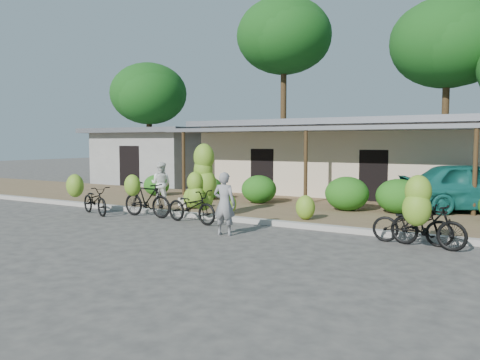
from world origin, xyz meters
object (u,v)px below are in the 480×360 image
object	(u,v)px
teal_van	(476,187)
sack_far	(187,202)
bike_far_right	(412,224)
bystander	(161,184)
bike_center	(197,192)
sack_near	(193,203)
bike_right	(424,218)
tree_center_right	(444,42)
bike_left	(145,198)
bike_far_left	(92,198)
tree_far_center	(282,35)
vendor	(224,204)
tree_back_left	(148,93)

from	to	relation	value
teal_van	sack_far	bearing A→B (deg)	88.29
bike_far_right	bystander	bearing A→B (deg)	78.54
bike_center	sack_near	xyz separation A→B (m)	(-1.52, 1.84, -0.64)
bike_center	sack_far	xyz separation A→B (m)	(-1.80, 1.89, -0.65)
bike_right	tree_center_right	bearing A→B (deg)	18.49
bike_left	bystander	size ratio (longest dim) A/B	1.21
bike_far_left	tree_far_center	bearing A→B (deg)	21.82
bike_center	bystander	distance (m)	3.28
bike_center	bike_right	world-z (taller)	bike_center
bike_far_right	teal_van	xyz separation A→B (m)	(1.00, 5.57, 0.46)
vendor	sack_far	bearing A→B (deg)	-49.35
tree_far_center	sack_far	world-z (taller)	tree_far_center
tree_back_left	bystander	size ratio (longest dim) A/B	4.75
bike_center	sack_far	world-z (taller)	bike_center
tree_back_left	bike_far_right	world-z (taller)	tree_back_left
tree_center_right	teal_van	distance (m)	11.95
bike_left	bike_right	bearing A→B (deg)	-91.74
sack_far	tree_center_right	bearing A→B (deg)	63.49
bike_far_right	sack_near	distance (m)	7.88
tree_far_center	bike_far_right	xyz separation A→B (m)	(10.29, -14.74, -8.34)
tree_center_right	vendor	distance (m)	18.13
bike_far_right	bike_far_left	bearing A→B (deg)	92.80
sack_far	bystander	world-z (taller)	bystander
tree_far_center	bike_center	size ratio (longest dim) A/B	4.67
bike_far_right	sack_far	world-z (taller)	bike_far_right
bike_far_right	teal_van	distance (m)	5.68
sack_far	teal_van	world-z (taller)	teal_van
bystander	tree_center_right	bearing A→B (deg)	-133.55
tree_back_left	tree_center_right	bearing A→B (deg)	11.63
bike_center	bystander	xyz separation A→B (m)	(-2.81, 1.69, -0.01)
tree_back_left	tree_center_right	world-z (taller)	tree_center_right
sack_far	bike_center	bearing A→B (deg)	-46.35
tree_far_center	bike_center	world-z (taller)	tree_far_center
bike_far_left	bike_center	distance (m)	3.89
bike_left	bike_center	size ratio (longest dim) A/B	0.80
bike_left	tree_back_left	bearing A→B (deg)	40.88
sack_far	teal_van	bearing A→B (deg)	22.34
tree_center_right	bike_center	world-z (taller)	tree_center_right
tree_far_center	sack_near	size ratio (longest dim) A/B	12.93
bike_right	teal_van	bearing A→B (deg)	6.15
tree_far_center	sack_near	bearing A→B (deg)	-78.46
tree_far_center	bike_right	xyz separation A→B (m)	(10.61, -15.14, -8.10)
tree_far_center	sack_far	bearing A→B (deg)	-79.65
bike_left	vendor	bearing A→B (deg)	-107.37
tree_far_center	teal_van	distance (m)	16.54
bike_right	bystander	distance (m)	9.51
teal_van	bike_center	bearing A→B (deg)	103.88
bike_left	vendor	world-z (taller)	vendor
bike_far_right	vendor	world-z (taller)	vendor
tree_center_right	vendor	xyz separation A→B (m)	(-3.09, -16.53, -6.76)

